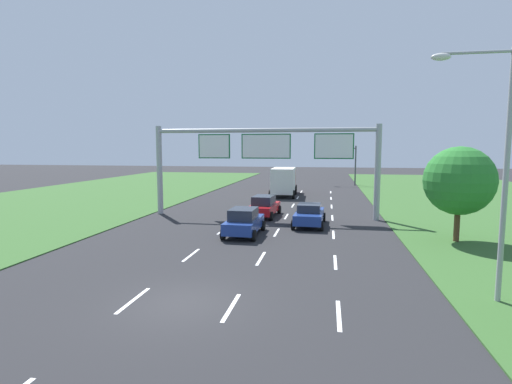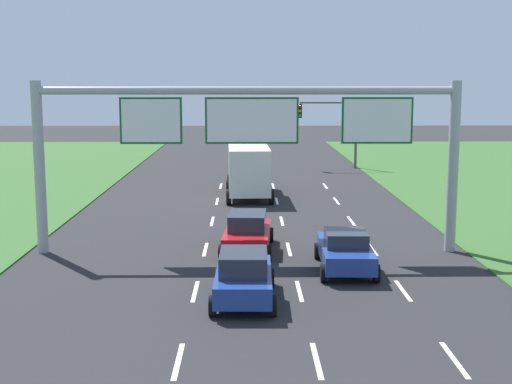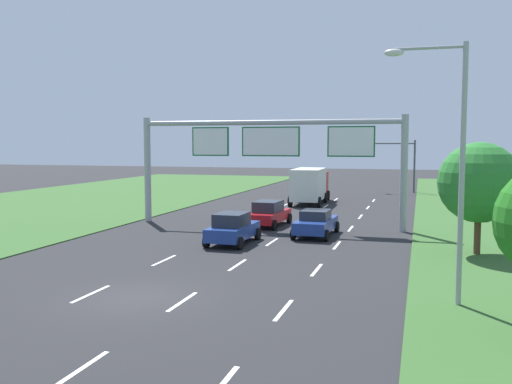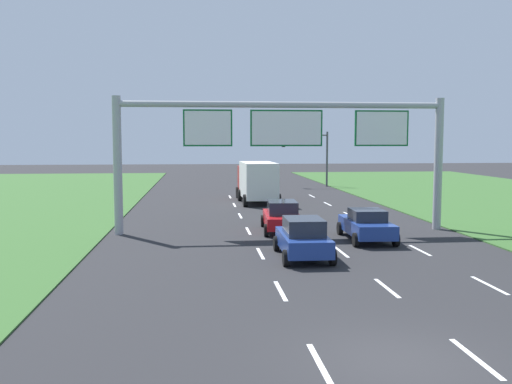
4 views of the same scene
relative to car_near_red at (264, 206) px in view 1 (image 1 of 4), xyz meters
name	(u,v)px [view 1 (image 1 of 4)]	position (x,y,z in m)	size (l,w,h in m)	color
ground_plane	(181,304)	(-0.01, -17.75, -0.80)	(200.00, 200.00, 0.00)	#262628
lane_dashes_inner_left	(209,241)	(-1.76, -8.75, -0.80)	(0.14, 56.40, 0.01)	white
lane_dashes_inner_right	(270,244)	(1.74, -8.75, -0.80)	(0.14, 56.40, 0.01)	white
lane_dashes_slip	(334,246)	(5.24, -8.75, -0.80)	(0.14, 56.40, 0.01)	white
car_near_red	(264,206)	(0.00, 0.00, 0.00)	(2.30, 4.51, 1.61)	red
car_lead_silver	(244,222)	(-0.13, -6.82, 0.02)	(2.08, 4.19, 1.66)	navy
car_mid_lane	(309,215)	(3.64, -3.07, -0.05)	(2.18, 4.47, 1.50)	navy
box_truck	(284,180)	(0.07, 14.01, 0.88)	(2.84, 7.50, 3.10)	#B21E19
sign_gantry	(266,152)	(0.21, -0.15, 4.13)	(17.24, 0.44, 7.00)	#9EA0A5
traffic_light_mast	(342,158)	(6.76, 27.82, 3.06)	(4.76, 0.49, 5.60)	#47494F
street_lamp	(495,154)	(10.23, -15.73, 4.28)	(2.61, 0.32, 8.50)	#9EA0A5
roadside_tree_mid	(459,181)	(11.99, -6.53, 2.66)	(3.80, 3.80, 5.37)	#513823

